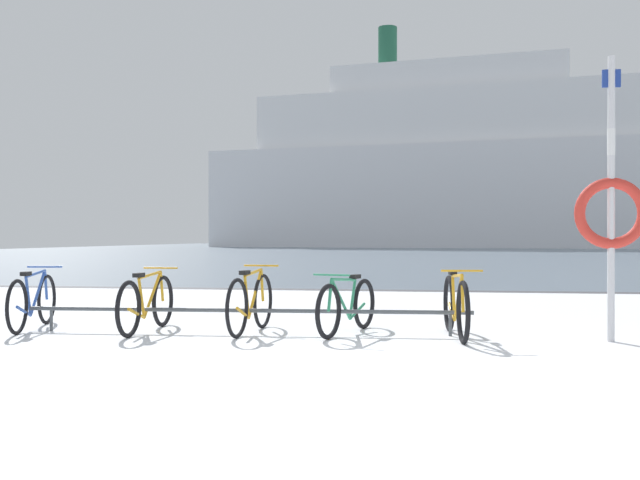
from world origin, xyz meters
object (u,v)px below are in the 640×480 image
bicycle_4 (456,306)px  bicycle_3 (347,306)px  bicycle_1 (147,303)px  ferry_ship (458,172)px  rescue_post (611,207)px  bicycle_0 (33,301)px  bicycle_2 (251,303)px

bicycle_4 → bicycle_3: bearing=175.2°
bicycle_1 → ferry_ship: ferry_ship is taller
bicycle_4 → rescue_post: (1.72, -0.10, 1.15)m
rescue_post → ferry_ship: 74.41m
bicycle_4 → ferry_ship: (2.92, 73.97, 8.04)m
bicycle_0 → bicycle_3: 4.03m
bicycle_0 → bicycle_2: 2.85m
bicycle_0 → rescue_post: bearing=-0.7°
bicycle_1 → bicycle_4: bicycle_4 is taller
ferry_ship → bicycle_3: bearing=-93.3°
bicycle_3 → rescue_post: size_ratio=0.52×
bicycle_3 → ferry_ship: (4.21, 73.87, 8.07)m
bicycle_1 → bicycle_3: bearing=4.0°
bicycle_3 → bicycle_0: bearing=-178.2°
bicycle_0 → bicycle_2: bearing=0.8°
rescue_post → bicycle_2: bearing=178.4°
bicycle_3 → rescue_post: (3.02, -0.21, 1.17)m
rescue_post → bicycle_1: bearing=179.6°
bicycle_1 → rescue_post: rescue_post is taller
bicycle_0 → ferry_ship: size_ratio=0.03×
bicycle_3 → bicycle_1: bearing=-176.0°
bicycle_0 → rescue_post: size_ratio=0.54×
bicycle_2 → ferry_ship: 74.59m
bicycle_4 → rescue_post: size_ratio=0.55×
bicycle_3 → rescue_post: rescue_post is taller
bicycle_2 → bicycle_3: bearing=4.4°
rescue_post → bicycle_0: bearing=179.3°
bicycle_2 → ferry_ship: (5.39, 73.96, 8.04)m
bicycle_0 → rescue_post: 7.14m
bicycle_2 → bicycle_0: bearing=-179.2°
bicycle_2 → rescue_post: size_ratio=0.52×
bicycle_2 → rescue_post: rescue_post is taller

